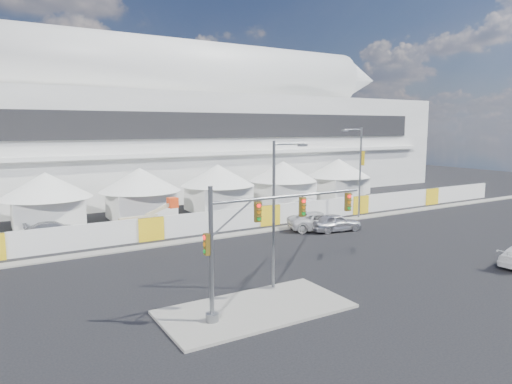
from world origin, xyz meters
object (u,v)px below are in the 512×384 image
pickup_curb (320,221)px  streetlight_curb (359,166)px  lot_car_a (312,205)px  lot_car_b (373,198)px  traffic_mast (250,241)px  lot_car_c (54,229)px  boom_lift (134,230)px  streetlight_median (277,204)px  sedan_silver (335,222)px

pickup_curb → streetlight_curb: streetlight_curb is taller
lot_car_a → lot_car_b: size_ratio=1.05×
lot_car_b → streetlight_curb: streetlight_curb is taller
traffic_mast → streetlight_curb: bearing=35.5°
lot_car_c → boom_lift: boom_lift is taller
lot_car_c → lot_car_a: bearing=-90.8°
lot_car_a → lot_car_c: lot_car_c is taller
lot_car_c → traffic_mast: (6.45, -23.40, 3.24)m
lot_car_c → streetlight_curb: (28.74, -7.52, 4.85)m
lot_car_b → streetlight_curb: size_ratio=0.40×
pickup_curb → streetlight_median: size_ratio=0.70×
streetlight_curb → traffic_mast: bearing=-144.5°
lot_car_c → streetlight_curb: 30.10m
lot_car_b → boom_lift: boom_lift is taller
lot_car_a → pickup_curb: bearing=-171.1°
traffic_mast → lot_car_a: bearing=46.4°
sedan_silver → streetlight_curb: bearing=-52.0°
sedan_silver → pickup_curb: (-0.83, 1.23, 0.00)m
lot_car_b → pickup_curb: bearing=108.5°
lot_car_c → streetlight_median: 23.43m
sedan_silver → boom_lift: (-17.00, 6.40, 0.05)m
traffic_mast → boom_lift: 19.13m
pickup_curb → lot_car_c: bearing=85.1°
traffic_mast → streetlight_median: size_ratio=1.11×
sedan_silver → streetlight_median: 16.93m
lot_car_b → streetlight_median: 34.26m
lot_car_b → lot_car_c: 37.44m
pickup_curb → boom_lift: size_ratio=0.92×
pickup_curb → lot_car_b: 17.68m
sedan_silver → streetlight_curb: streetlight_curb is taller
boom_lift → streetlight_median: bearing=-83.2°
lot_car_a → lot_car_b: (9.99, 0.27, -0.01)m
lot_car_a → streetlight_median: size_ratio=0.46×
pickup_curb → boom_lift: 16.97m
streetlight_median → lot_car_c: bearing=115.1°
lot_car_a → lot_car_c: (-27.43, 1.37, 0.04)m
traffic_mast → boom_lift: size_ratio=1.46×
streetlight_curb → lot_car_c: bearing=165.3°
sedan_silver → pickup_curb: bearing=42.2°
pickup_curb → lot_car_a: bearing=-14.3°
lot_car_c → streetlight_median: (9.77, -20.82, 4.44)m
sedan_silver → boom_lift: bearing=77.5°
lot_car_b → traffic_mast: 38.30m
boom_lift → lot_car_b: bearing=-0.7°
lot_car_b → boom_lift: (-31.61, -3.42, 0.24)m
streetlight_median → streetlight_curb: streetlight_curb is taller
pickup_curb → boom_lift: bearing=91.2°
traffic_mast → streetlight_median: bearing=37.8°
lot_car_c → streetlight_curb: bearing=-102.6°
lot_car_a → streetlight_median: 26.65m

